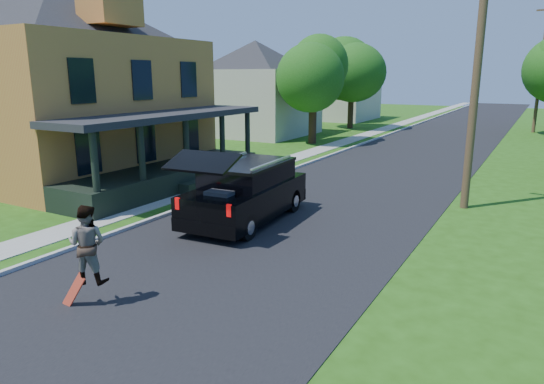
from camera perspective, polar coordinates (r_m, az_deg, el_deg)
The scene contains 15 objects.
ground at distance 12.27m, azimuth -6.43°, elevation -8.55°, with size 140.00×140.00×0.00m, color #244C0F.
street at distance 30.28m, azimuth 16.33°, elevation 4.30°, with size 8.00×120.00×0.02m, color black.
curb at distance 31.43m, azimuth 9.13°, elevation 5.00°, with size 0.15×120.00×0.12m, color #AAAAA5.
sidewalk at distance 32.00m, azimuth 6.52°, elevation 5.23°, with size 1.30×120.00×0.03m, color gray.
front_walk at distance 22.69m, azimuth -17.10°, elevation 1.27°, with size 6.50×1.20×0.03m, color gray.
main_house at distance 24.73m, azimuth -23.37°, elevation 13.25°, with size 15.56×15.56×10.10m.
neighbor_house_mid at distance 38.85m, azimuth -1.95°, elevation 12.98°, with size 12.78×12.78×8.30m.
neighbor_house_far at distance 53.16m, azimuth 7.31°, elevation 13.04°, with size 12.78×12.78×8.30m.
black_suv at distance 15.52m, azimuth -3.08°, elevation 0.04°, with size 2.44×5.60×2.55m.
skateboarder at distance 10.43m, azimuth -20.93°, elevation -5.75°, with size 0.96×0.86×1.62m.
skateboard at distance 10.82m, azimuth -22.27°, elevation -10.88°, with size 0.62×0.21×0.83m.
tree_left_mid at distance 33.63m, azimuth 4.87°, elevation 14.19°, with size 4.98×4.80×7.59m.
tree_left_far at distance 43.89m, azimuth 9.42°, elevation 14.39°, with size 7.01×7.11×8.36m.
utility_pole_near at distance 18.03m, azimuth 22.87°, elevation 11.83°, with size 1.70×0.37×8.46m.
utility_pole_far at distance 45.46m, azimuth 29.12°, elevation 12.75°, with size 1.68×0.29×10.19m.
Camera 1 is at (6.74, -9.16, 4.61)m, focal length 32.00 mm.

